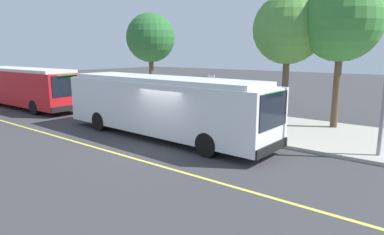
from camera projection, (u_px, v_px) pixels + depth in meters
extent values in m
plane|color=#38383A|center=(166.00, 145.00, 15.10)|extent=(120.00, 120.00, 0.00)
cube|color=#A8A399|center=(235.00, 122.00, 19.70)|extent=(44.00, 6.40, 0.15)
cube|color=#E0D64C|center=(128.00, 157.00, 13.40)|extent=(36.00, 0.14, 0.01)
cube|color=white|center=(162.00, 106.00, 16.27)|extent=(11.83, 2.85, 2.40)
cube|color=silver|center=(161.00, 79.00, 16.02)|extent=(10.88, 2.57, 0.20)
cube|color=black|center=(274.00, 110.00, 12.48)|extent=(0.10, 2.17, 1.34)
cube|color=black|center=(179.00, 97.00, 17.19)|extent=(10.36, 0.30, 1.06)
cube|color=#197259|center=(179.00, 121.00, 17.43)|extent=(11.18, 0.32, 0.28)
cube|color=#26D83F|center=(275.00, 95.00, 12.36)|extent=(0.07, 1.40, 0.24)
cube|color=black|center=(272.00, 148.00, 12.75)|extent=(0.14, 2.50, 0.36)
cylinder|color=black|center=(238.00, 134.00, 15.05)|extent=(1.01, 0.31, 1.00)
cylinder|color=black|center=(207.00, 145.00, 13.31)|extent=(1.01, 0.31, 1.00)
cylinder|color=black|center=(133.00, 115.00, 19.56)|extent=(1.01, 0.31, 1.00)
cylinder|color=black|center=(99.00, 121.00, 17.82)|extent=(1.01, 0.31, 1.00)
cube|color=red|center=(24.00, 87.00, 25.14)|extent=(11.58, 2.73, 2.40)
cube|color=silver|center=(22.00, 69.00, 24.89)|extent=(10.66, 2.46, 0.20)
cube|color=black|center=(67.00, 86.00, 21.60)|extent=(0.07, 2.17, 1.34)
cube|color=black|center=(40.00, 82.00, 26.09)|extent=(10.16, 0.20, 1.06)
cube|color=white|center=(41.00, 98.00, 26.34)|extent=(10.97, 0.20, 0.28)
cube|color=#26D83F|center=(67.00, 77.00, 21.49)|extent=(0.05, 1.40, 0.24)
cube|color=black|center=(69.00, 108.00, 21.87)|extent=(0.12, 2.50, 0.36)
cylinder|color=black|center=(66.00, 103.00, 24.10)|extent=(1.00, 0.30, 1.00)
cylinder|color=black|center=(35.00, 107.00, 22.31)|extent=(1.00, 0.30, 1.00)
cylinder|color=black|center=(18.00, 96.00, 28.31)|extent=(1.00, 0.30, 1.00)
cylinder|color=#333338|center=(210.00, 97.00, 20.80)|extent=(0.10, 0.10, 2.40)
cylinder|color=#333338|center=(197.00, 100.00, 19.80)|extent=(0.10, 0.10, 2.40)
cylinder|color=#333338|center=(178.00, 94.00, 22.39)|extent=(0.10, 0.10, 2.40)
cylinder|color=#333338|center=(165.00, 96.00, 21.39)|extent=(0.10, 0.10, 2.40)
cube|color=#333338|center=(187.00, 77.00, 20.86)|extent=(2.90, 1.60, 0.08)
cube|color=#4C606B|center=(194.00, 96.00, 21.60)|extent=(2.47, 0.04, 2.16)
cube|color=navy|center=(172.00, 96.00, 21.90)|extent=(0.06, 1.11, 1.82)
cube|color=brown|center=(190.00, 108.00, 21.40)|extent=(1.60, 0.44, 0.06)
cube|color=brown|center=(193.00, 103.00, 21.53)|extent=(1.60, 0.05, 0.44)
cube|color=#333338|center=(182.00, 110.00, 21.88)|extent=(0.08, 0.40, 0.45)
cube|color=#333338|center=(199.00, 113.00, 21.01)|extent=(0.08, 0.40, 0.45)
cylinder|color=#333338|center=(211.00, 101.00, 17.81)|extent=(0.07, 0.07, 2.80)
cube|color=white|center=(211.00, 81.00, 17.58)|extent=(0.44, 0.03, 0.56)
cube|color=red|center=(211.00, 81.00, 17.57)|extent=(0.40, 0.01, 0.16)
cylinder|color=#282D47|center=(146.00, 109.00, 21.15)|extent=(0.14, 0.14, 0.85)
cylinder|color=#282D47|center=(144.00, 110.00, 21.02)|extent=(0.14, 0.14, 0.85)
cube|color=beige|center=(145.00, 98.00, 20.94)|extent=(0.24, 0.40, 0.62)
sphere|color=tan|center=(145.00, 91.00, 20.86)|extent=(0.22, 0.22, 0.22)
cylinder|color=brown|center=(285.00, 89.00, 18.98)|extent=(0.36, 0.36, 3.78)
sphere|color=#4C8438|center=(288.00, 29.00, 18.34)|extent=(3.85, 3.85, 3.85)
cylinder|color=brown|center=(336.00, 90.00, 17.70)|extent=(0.36, 0.36, 3.97)
sphere|color=#387A33|center=(342.00, 22.00, 17.03)|extent=(4.04, 4.04, 4.04)
cylinder|color=brown|center=(152.00, 80.00, 26.28)|extent=(0.36, 0.36, 3.67)
sphere|color=#28662D|center=(151.00, 38.00, 25.66)|extent=(3.73, 3.73, 3.73)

